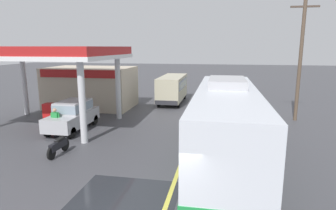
{
  "coord_description": "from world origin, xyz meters",
  "views": [
    {
      "loc": [
        1.6,
        -6.83,
        5.07
      ],
      "look_at": [
        -1.5,
        10.0,
        1.6
      ],
      "focal_mm": 30.66,
      "sensor_mm": 36.0,
      "label": 1
    }
  ],
  "objects_px": {
    "pedestrian_near_pump": "(55,121)",
    "pedestrian_by_shop": "(86,111)",
    "minibus_opposing_lane": "(172,87)",
    "motorcycle_parked_forecourt": "(58,146)",
    "car_trailing_behind_bus": "(230,85)",
    "coach_bus_main": "(226,126)",
    "car_at_pump": "(73,114)"
  },
  "relations": [
    {
      "from": "minibus_opposing_lane",
      "to": "pedestrian_by_shop",
      "type": "distance_m",
      "value": 9.83
    },
    {
      "from": "pedestrian_by_shop",
      "to": "car_trailing_behind_bus",
      "type": "xyz_separation_m",
      "value": [
        9.57,
        14.92,
        0.08
      ]
    },
    {
      "from": "motorcycle_parked_forecourt",
      "to": "minibus_opposing_lane",
      "type": "bearing_deg",
      "value": 77.39
    },
    {
      "from": "coach_bus_main",
      "to": "car_at_pump",
      "type": "bearing_deg",
      "value": 157.84
    },
    {
      "from": "car_at_pump",
      "to": "pedestrian_by_shop",
      "type": "bearing_deg",
      "value": 72.56
    },
    {
      "from": "minibus_opposing_lane",
      "to": "motorcycle_parked_forecourt",
      "type": "bearing_deg",
      "value": -102.61
    },
    {
      "from": "coach_bus_main",
      "to": "car_at_pump",
      "type": "height_order",
      "value": "coach_bus_main"
    },
    {
      "from": "coach_bus_main",
      "to": "car_trailing_behind_bus",
      "type": "distance_m",
      "value": 19.82
    },
    {
      "from": "coach_bus_main",
      "to": "pedestrian_by_shop",
      "type": "height_order",
      "value": "coach_bus_main"
    },
    {
      "from": "coach_bus_main",
      "to": "pedestrian_near_pump",
      "type": "xyz_separation_m",
      "value": [
        -9.52,
        2.32,
        -0.79
      ]
    },
    {
      "from": "motorcycle_parked_forecourt",
      "to": "pedestrian_by_shop",
      "type": "distance_m",
      "value": 5.31
    },
    {
      "from": "motorcycle_parked_forecourt",
      "to": "car_trailing_behind_bus",
      "type": "distance_m",
      "value": 21.83
    },
    {
      "from": "car_at_pump",
      "to": "motorcycle_parked_forecourt",
      "type": "distance_m",
      "value": 4.33
    },
    {
      "from": "motorcycle_parked_forecourt",
      "to": "car_at_pump",
      "type": "bearing_deg",
      "value": 109.31
    },
    {
      "from": "car_at_pump",
      "to": "motorcycle_parked_forecourt",
      "type": "relative_size",
      "value": 2.33
    },
    {
      "from": "pedestrian_near_pump",
      "to": "minibus_opposing_lane",
      "type": "bearing_deg",
      "value": 66.93
    },
    {
      "from": "pedestrian_near_pump",
      "to": "pedestrian_by_shop",
      "type": "xyz_separation_m",
      "value": [
        0.65,
        2.56,
        0.0
      ]
    },
    {
      "from": "motorcycle_parked_forecourt",
      "to": "coach_bus_main",
      "type": "bearing_deg",
      "value": 2.22
    },
    {
      "from": "pedestrian_by_shop",
      "to": "coach_bus_main",
      "type": "bearing_deg",
      "value": -28.79
    },
    {
      "from": "motorcycle_parked_forecourt",
      "to": "pedestrian_by_shop",
      "type": "xyz_separation_m",
      "value": [
        -1.07,
        5.17,
        0.49
      ]
    },
    {
      "from": "motorcycle_parked_forecourt",
      "to": "pedestrian_by_shop",
      "type": "bearing_deg",
      "value": 101.68
    },
    {
      "from": "motorcycle_parked_forecourt",
      "to": "pedestrian_near_pump",
      "type": "height_order",
      "value": "pedestrian_near_pump"
    },
    {
      "from": "coach_bus_main",
      "to": "motorcycle_parked_forecourt",
      "type": "distance_m",
      "value": 7.9
    },
    {
      "from": "coach_bus_main",
      "to": "pedestrian_by_shop",
      "type": "xyz_separation_m",
      "value": [
        -8.86,
        4.87,
        -0.79
      ]
    },
    {
      "from": "car_at_pump",
      "to": "car_trailing_behind_bus",
      "type": "height_order",
      "value": "same"
    },
    {
      "from": "pedestrian_near_pump",
      "to": "car_trailing_behind_bus",
      "type": "bearing_deg",
      "value": 59.69
    },
    {
      "from": "car_at_pump",
      "to": "pedestrian_near_pump",
      "type": "bearing_deg",
      "value": -101.88
    },
    {
      "from": "coach_bus_main",
      "to": "car_trailing_behind_bus",
      "type": "bearing_deg",
      "value": 87.97
    },
    {
      "from": "car_at_pump",
      "to": "pedestrian_near_pump",
      "type": "relative_size",
      "value": 2.53
    },
    {
      "from": "minibus_opposing_lane",
      "to": "car_trailing_behind_bus",
      "type": "relative_size",
      "value": 1.46
    },
    {
      "from": "minibus_opposing_lane",
      "to": "pedestrian_by_shop",
      "type": "height_order",
      "value": "minibus_opposing_lane"
    },
    {
      "from": "pedestrian_by_shop",
      "to": "car_trailing_behind_bus",
      "type": "bearing_deg",
      "value": 57.34
    }
  ]
}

